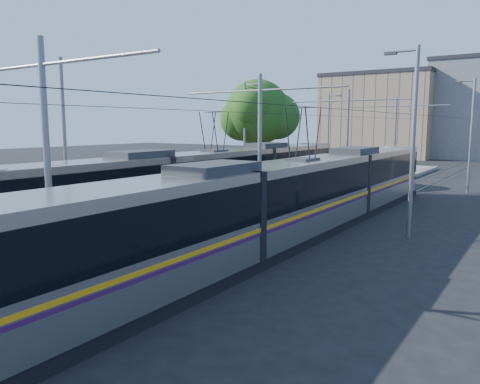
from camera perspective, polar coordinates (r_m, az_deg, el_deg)
The scene contains 13 objects.
ground at distance 18.09m, azimuth -11.14°, elevation -7.32°, with size 160.00×160.00×0.00m, color black.
platform at distance 32.12m, azimuth 10.81°, elevation -0.27°, with size 4.00×50.00×0.30m, color gray.
tactile_strip_left at distance 32.69m, azimuth 8.48°, elevation 0.21°, with size 0.70×50.00×0.01m, color gray.
tactile_strip_right at distance 31.57m, azimuth 13.23°, elevation -0.20°, with size 0.70×50.00×0.01m, color gray.
rails at distance 32.14m, azimuth 10.80°, elevation -0.50°, with size 8.71×70.00×0.03m.
track_arrow at distance 19.11m, azimuth -25.38°, elevation -7.12°, with size 1.20×5.00×0.01m, color silver.
tram_left at distance 26.75m, azimuth -3.13°, elevation 1.56°, with size 2.43×28.68×5.50m.
tram_right at distance 20.12m, azimuth 7.54°, elevation -0.27°, with size 2.43×30.96×5.50m.
catenary at distance 29.19m, azimuth 8.81°, elevation 7.57°, with size 9.20×70.00×7.00m.
street_lamps at distance 35.51m, azimuth 13.54°, elevation 6.98°, with size 15.18×38.22×8.00m.
shelter at distance 27.36m, azimuth 7.02°, elevation 1.34°, with size 1.05×1.26×2.40m.
tree at distance 38.22m, azimuth 2.75°, elevation 9.53°, with size 5.80×5.36×8.42m.
building_left at distance 75.67m, azimuth 16.89°, elevation 8.93°, with size 16.32×12.24×12.45m.
Camera 1 is at (12.42, -12.26, 4.79)m, focal length 35.00 mm.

